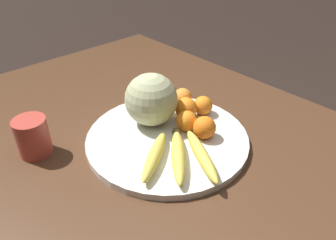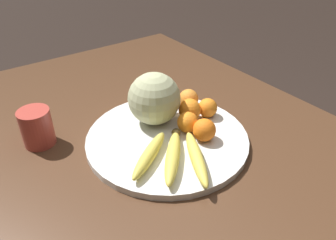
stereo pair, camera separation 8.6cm
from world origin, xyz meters
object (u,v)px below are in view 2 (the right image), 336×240
Objects in this scene: banana_bunch at (173,156)px; orange_mid_center at (208,108)px; kitchen_table at (162,161)px; melon at (154,99)px; ceramic_mug at (36,127)px; fruit_bowl at (168,138)px; orange_back_right at (204,130)px; orange_front_left at (188,122)px; orange_back_left at (190,110)px; orange_front_right at (189,99)px.

orange_mid_center reaches higher than banana_bunch.
kitchen_table is 0.19m from melon.
ceramic_mug is (0.19, 0.44, 0.00)m from orange_mid_center.
fruit_bowl is 7.16× the size of orange_back_right.
orange_front_left is 0.90× the size of orange_back_left.
orange_mid_center is 0.12m from orange_back_right.
orange_front_right reaches higher than kitchen_table.
orange_front_right is at bearing 174.53° from banana_bunch.
orange_mid_center is at bearing 158.85° from banana_bunch.
ceramic_mug reaches higher than fruit_bowl.
orange_front_left is 1.03× the size of orange_mid_center.
orange_back_left reaches higher than orange_back_right.
kitchen_table is 24.10× the size of orange_front_right.
fruit_bowl is 6.80× the size of orange_back_left.
melon is 0.17m from orange_back_right.
ceramic_mug is at bearing 58.98° from kitchen_table.
orange_front_left is at bearing -122.02° from ceramic_mug.
orange_front_right is 0.49× the size of ceramic_mug.
fruit_bowl is at bearing -124.79° from ceramic_mug.
banana_bunch is at bearing 101.05° from orange_back_right.
melon reaches higher than orange_back_left.
orange_back_left is 0.10m from orange_back_right.
orange_mid_center is at bearing -105.47° from orange_back_left.
orange_front_right is at bearing -58.90° from fruit_bowl.
melon is 2.29× the size of orange_back_left.
fruit_bowl reaches higher than kitchen_table.
banana_bunch is at bearing 150.68° from fruit_bowl.
orange_mid_center is (0.03, -0.10, -0.00)m from orange_front_left.
banana_bunch is at bearing 128.61° from orange_back_left.
orange_back_right is at bearing -127.38° from ceramic_mug.
orange_mid_center is 0.06m from orange_back_left.
ceramic_mug reaches higher than orange_mid_center.
orange_back_left is at bearing -122.06° from melon.
orange_back_left reaches higher than orange_front_left.
melon is at bearing -7.59° from fruit_bowl.
melon is 0.13m from orange_front_right.
kitchen_table is 0.16m from orange_front_left.
fruit_bowl is 7.37× the size of orange_front_right.
orange_front_left is (-0.04, -0.06, 0.14)m from kitchen_table.
kitchen_table is 9.69× the size of melon.
fruit_bowl is at bearing -167.73° from banana_bunch.
kitchen_table is 11.74× the size of ceramic_mug.
melon is 2.63× the size of orange_mid_center.
fruit_bowl is 0.11m from banana_bunch.
orange_back_right is (-0.07, -0.07, 0.04)m from fruit_bowl.
kitchen_table is 3.27× the size of fruit_bowl.
fruit_bowl is 2.96× the size of melon.
banana_bunch is at bearing 126.18° from orange_front_left.
fruit_bowl is 1.82× the size of banana_bunch.
orange_front_right is at bearing -35.03° from orange_back_left.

